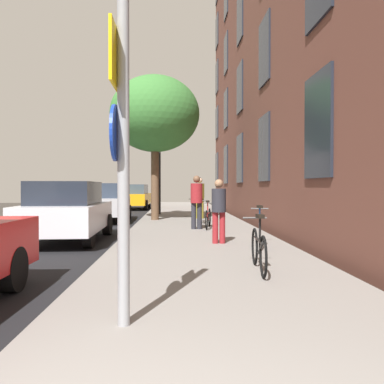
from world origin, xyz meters
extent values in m
plane|color=#332D28|center=(-2.40, 15.00, 0.00)|extent=(41.80, 41.80, 0.00)
cube|color=black|center=(-4.50, 15.00, 0.01)|extent=(7.00, 38.00, 0.01)
cube|color=gray|center=(1.10, 15.00, 0.06)|extent=(4.20, 38.00, 0.12)
cube|color=#1E232D|center=(3.42, 7.00, 2.77)|extent=(0.06, 1.52, 2.19)
cube|color=#1E232D|center=(3.42, 12.00, 2.77)|extent=(0.06, 1.52, 2.19)
cube|color=#1E232D|center=(3.42, 17.00, 2.77)|extent=(0.06, 1.52, 2.19)
cube|color=#1E232D|center=(3.42, 22.00, 2.77)|extent=(0.06, 1.52, 2.19)
cube|color=#1E232D|center=(3.42, 27.00, 2.77)|extent=(0.06, 1.52, 2.19)
cube|color=#1E232D|center=(3.42, 12.00, 5.99)|extent=(0.06, 1.52, 2.19)
cube|color=#1E232D|center=(3.42, 17.00, 5.99)|extent=(0.06, 1.52, 2.19)
cube|color=#1E232D|center=(3.42, 22.00, 5.99)|extent=(0.06, 1.52, 2.19)
cube|color=#1E232D|center=(3.42, 27.00, 5.99)|extent=(0.06, 1.52, 2.19)
cube|color=#1E232D|center=(3.42, 17.00, 9.21)|extent=(0.06, 1.52, 2.19)
cube|color=#1E232D|center=(3.42, 22.00, 9.21)|extent=(0.06, 1.52, 2.19)
cube|color=#1E232D|center=(3.42, 27.00, 9.21)|extent=(0.06, 1.52, 2.19)
cube|color=#1E232D|center=(3.42, 27.00, 12.42)|extent=(0.06, 1.52, 2.19)
cylinder|color=gray|center=(-0.05, 2.81, 1.81)|extent=(0.12, 0.12, 3.39)
cube|color=yellow|center=(-0.13, 2.81, 2.78)|extent=(0.03, 0.60, 0.60)
cylinder|color=#14339E|center=(-0.13, 2.81, 2.03)|extent=(0.03, 0.56, 0.56)
cylinder|color=black|center=(-0.30, 18.61, 2.00)|extent=(0.12, 0.12, 3.76)
cube|color=black|center=(-0.48, 18.61, 3.43)|extent=(0.20, 0.24, 0.80)
sphere|color=#4B0707|center=(-0.59, 18.61, 3.69)|extent=(0.16, 0.16, 0.16)
sphere|color=#523707|center=(-0.59, 18.61, 3.43)|extent=(0.16, 0.16, 0.16)
sphere|color=green|center=(-0.59, 18.61, 3.17)|extent=(0.16, 0.16, 0.16)
cylinder|color=brown|center=(-0.37, 15.41, 1.76)|extent=(0.32, 0.32, 3.27)
ellipsoid|color=#387533|center=(-0.37, 15.41, 4.50)|extent=(3.69, 3.69, 3.14)
torus|color=black|center=(1.87, 5.80, 0.44)|extent=(0.09, 0.65, 0.65)
torus|color=black|center=(1.79, 4.76, 0.44)|extent=(0.09, 0.65, 0.65)
cylinder|color=black|center=(1.83, 5.28, 0.62)|extent=(0.11, 0.89, 0.04)
cylinder|color=black|center=(1.81, 5.02, 0.54)|extent=(0.08, 0.54, 0.29)
cylinder|color=black|center=(1.81, 5.12, 0.87)|extent=(0.04, 0.04, 0.28)
cube|color=black|center=(1.81, 5.12, 1.03)|extent=(0.10, 0.24, 0.06)
cylinder|color=#4C4C4C|center=(1.87, 5.80, 0.95)|extent=(0.42, 0.06, 0.03)
torus|color=black|center=(2.51, 8.43, 0.45)|extent=(0.18, 0.66, 0.66)
torus|color=black|center=(2.30, 7.42, 0.45)|extent=(0.18, 0.66, 0.66)
cylinder|color=#194C99|center=(2.41, 7.92, 0.63)|extent=(0.22, 0.87, 0.04)
cylinder|color=#194C99|center=(2.35, 7.67, 0.55)|extent=(0.15, 0.53, 0.29)
cylinder|color=#194C99|center=(2.38, 7.77, 0.88)|extent=(0.04, 0.04, 0.28)
cube|color=black|center=(2.38, 7.77, 1.04)|extent=(0.10, 0.24, 0.06)
cylinder|color=#4C4C4C|center=(2.51, 8.43, 0.96)|extent=(0.42, 0.12, 0.03)
torus|color=black|center=(1.65, 12.51, 0.44)|extent=(0.15, 0.63, 0.63)
torus|color=black|center=(1.46, 11.45, 0.44)|extent=(0.15, 0.63, 0.63)
cylinder|color=#B21E1E|center=(1.56, 11.98, 0.61)|extent=(0.20, 0.91, 0.04)
cylinder|color=#B21E1E|center=(1.51, 11.71, 0.53)|extent=(0.14, 0.55, 0.30)
cylinder|color=#B21E1E|center=(1.53, 11.82, 0.85)|extent=(0.04, 0.04, 0.28)
cube|color=black|center=(1.53, 11.82, 1.01)|extent=(0.10, 0.24, 0.06)
cylinder|color=#4C4C4C|center=(1.65, 12.51, 0.93)|extent=(0.42, 0.10, 0.03)
torus|color=black|center=(1.47, 14.55, 0.44)|extent=(0.08, 0.64, 0.64)
torus|color=black|center=(1.41, 13.47, 0.44)|extent=(0.08, 0.64, 0.64)
cylinder|color=black|center=(1.44, 14.01, 0.61)|extent=(0.10, 0.93, 0.04)
cylinder|color=black|center=(1.43, 13.74, 0.53)|extent=(0.08, 0.56, 0.30)
cylinder|color=black|center=(1.43, 13.85, 0.86)|extent=(0.04, 0.04, 0.28)
cube|color=black|center=(1.43, 13.85, 1.02)|extent=(0.10, 0.24, 0.06)
cylinder|color=#4C4C4C|center=(1.47, 14.55, 0.94)|extent=(0.42, 0.05, 0.03)
torus|color=black|center=(1.30, 17.21, 0.43)|extent=(0.11, 0.62, 0.62)
torus|color=black|center=(1.42, 16.21, 0.43)|extent=(0.11, 0.62, 0.62)
cylinder|color=#267233|center=(1.36, 16.71, 0.60)|extent=(0.14, 0.86, 0.04)
cylinder|color=#267233|center=(1.39, 16.46, 0.52)|extent=(0.10, 0.52, 0.28)
cylinder|color=#267233|center=(1.38, 16.56, 0.84)|extent=(0.04, 0.04, 0.28)
cube|color=black|center=(1.38, 16.56, 1.00)|extent=(0.10, 0.24, 0.06)
cylinder|color=#4C4C4C|center=(1.30, 17.21, 0.92)|extent=(0.42, 0.08, 0.03)
cylinder|color=maroon|center=(1.43, 8.45, 0.50)|extent=(0.14, 0.14, 0.76)
cylinder|color=maroon|center=(1.61, 8.45, 0.50)|extent=(0.14, 0.14, 0.76)
cylinder|color=#26262D|center=(1.52, 8.45, 1.16)|extent=(0.49, 0.49, 0.57)
sphere|color=#936B4C|center=(1.52, 8.45, 1.57)|extent=(0.21, 0.21, 0.21)
cylinder|color=#26262D|center=(1.06, 11.74, 0.54)|extent=(0.16, 0.16, 0.85)
cylinder|color=#26262D|center=(1.26, 11.74, 0.54)|extent=(0.16, 0.16, 0.85)
cylinder|color=maroon|center=(1.16, 11.74, 1.28)|extent=(0.49, 0.49, 0.63)
sphere|color=brown|center=(1.16, 11.74, 1.74)|extent=(0.23, 0.23, 0.23)
cylinder|color=olive|center=(1.43, 15.96, 0.55)|extent=(0.16, 0.16, 0.86)
cylinder|color=olive|center=(1.62, 15.96, 0.55)|extent=(0.16, 0.16, 0.86)
cylinder|color=olive|center=(1.52, 15.96, 1.30)|extent=(0.51, 0.51, 0.65)
sphere|color=tan|center=(1.52, 15.96, 1.77)|extent=(0.23, 0.23, 0.23)
cylinder|color=black|center=(-1.83, 4.54, 0.33)|extent=(0.22, 0.64, 0.64)
cube|color=silver|center=(-2.46, 9.84, 0.68)|extent=(1.98, 4.20, 0.70)
cube|color=#1E232D|center=(-2.46, 9.63, 1.33)|extent=(1.62, 2.37, 0.60)
cylinder|color=black|center=(-3.30, 11.16, 0.33)|extent=(0.22, 0.64, 0.64)
cylinder|color=black|center=(-1.62, 11.16, 0.33)|extent=(0.22, 0.64, 0.64)
cylinder|color=black|center=(-3.30, 8.51, 0.33)|extent=(0.22, 0.64, 0.64)
cylinder|color=black|center=(-1.62, 8.51, 0.33)|extent=(0.22, 0.64, 0.64)
cube|color=#B7B7BC|center=(-2.55, 15.97, 0.68)|extent=(2.02, 4.26, 0.70)
cube|color=#2D3847|center=(-2.55, 15.76, 1.33)|extent=(1.66, 2.41, 0.60)
cylinder|color=black|center=(-3.40, 17.31, 0.33)|extent=(0.22, 0.64, 0.64)
cylinder|color=black|center=(-1.69, 17.31, 0.33)|extent=(0.22, 0.64, 0.64)
cylinder|color=black|center=(-3.40, 14.62, 0.33)|extent=(0.22, 0.64, 0.64)
cylinder|color=black|center=(-1.69, 14.62, 0.33)|extent=(0.22, 0.64, 0.64)
cube|color=orange|center=(-2.16, 24.96, 0.68)|extent=(1.98, 4.23, 0.70)
cube|color=#384756|center=(-2.16, 24.75, 1.33)|extent=(1.61, 2.39, 0.60)
cylinder|color=black|center=(-2.97, 26.29, 0.33)|extent=(0.22, 0.64, 0.64)
cylinder|color=black|center=(-1.34, 26.29, 0.33)|extent=(0.22, 0.64, 0.64)
cylinder|color=black|center=(-2.97, 23.63, 0.33)|extent=(0.22, 0.64, 0.64)
cylinder|color=black|center=(-1.34, 23.63, 0.33)|extent=(0.22, 0.64, 0.64)
camera|label=1|loc=(0.46, -1.17, 1.50)|focal=37.36mm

